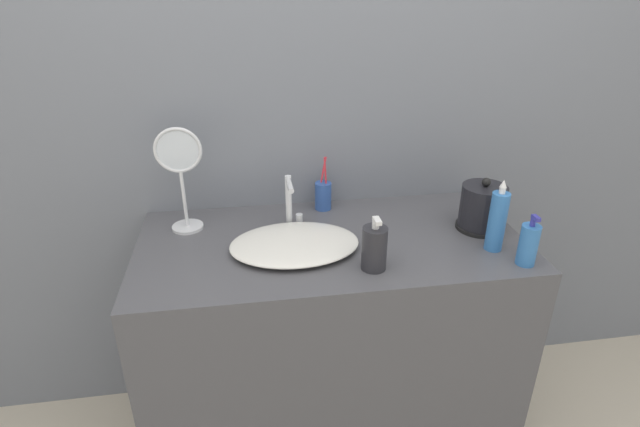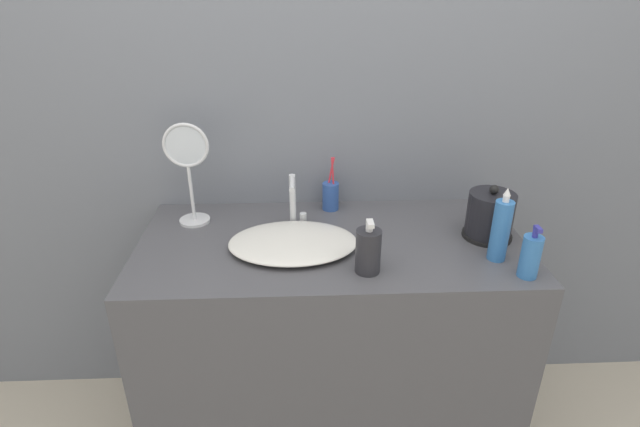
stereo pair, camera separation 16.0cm
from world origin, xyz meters
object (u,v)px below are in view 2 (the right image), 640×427
(toothbrush_cup, at_px, (331,195))
(mouthwash_bottle, at_px, (530,256))
(electric_kettle, at_px, (490,217))
(faucet, at_px, (294,199))
(lotion_bottle, at_px, (368,251))
(vanity_mirror, at_px, (188,166))
(shampoo_bottle, at_px, (501,230))

(toothbrush_cup, distance_m, mouthwash_bottle, 0.72)
(mouthwash_bottle, bearing_deg, electric_kettle, 97.94)
(faucet, distance_m, mouthwash_bottle, 0.76)
(faucet, relative_size, toothbrush_cup, 0.89)
(toothbrush_cup, bearing_deg, lotion_bottle, -79.28)
(mouthwash_bottle, distance_m, vanity_mirror, 1.11)
(toothbrush_cup, bearing_deg, mouthwash_bottle, -41.53)
(lotion_bottle, bearing_deg, toothbrush_cup, 100.72)
(electric_kettle, relative_size, mouthwash_bottle, 1.13)
(electric_kettle, height_order, shampoo_bottle, shampoo_bottle)
(faucet, xyz_separation_m, mouthwash_bottle, (0.67, -0.35, -0.03))
(electric_kettle, bearing_deg, vanity_mirror, 171.13)
(lotion_bottle, relative_size, vanity_mirror, 0.48)
(toothbrush_cup, bearing_deg, faucet, -135.84)
(electric_kettle, relative_size, shampoo_bottle, 0.79)
(faucet, height_order, electric_kettle, electric_kettle)
(faucet, bearing_deg, mouthwash_bottle, -27.48)
(shampoo_bottle, bearing_deg, lotion_bottle, -172.49)
(faucet, height_order, toothbrush_cup, toothbrush_cup)
(faucet, height_order, lotion_bottle, faucet)
(shampoo_bottle, bearing_deg, vanity_mirror, 163.08)
(electric_kettle, xyz_separation_m, vanity_mirror, (-1.00, 0.16, 0.14))
(shampoo_bottle, bearing_deg, mouthwash_bottle, -61.50)
(faucet, bearing_deg, lotion_bottle, -54.77)
(lotion_bottle, distance_m, vanity_mirror, 0.68)
(lotion_bottle, bearing_deg, shampoo_bottle, 7.51)
(faucet, xyz_separation_m, lotion_bottle, (0.21, -0.30, -0.03))
(lotion_bottle, xyz_separation_m, shampoo_bottle, (0.41, 0.05, 0.03))
(faucet, distance_m, lotion_bottle, 0.37)
(electric_kettle, distance_m, shampoo_bottle, 0.15)
(electric_kettle, bearing_deg, lotion_bottle, -155.46)
(mouthwash_bottle, height_order, vanity_mirror, vanity_mirror)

